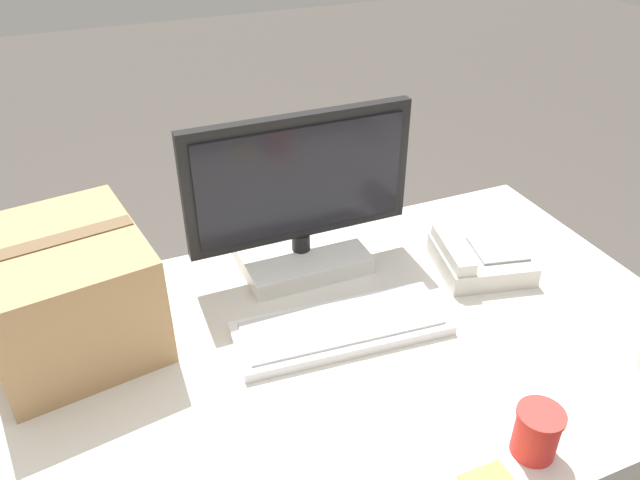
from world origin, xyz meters
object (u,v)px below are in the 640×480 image
at_px(keyboard, 342,327).
at_px(paper_cup_left, 537,432).
at_px(monitor, 301,206).
at_px(desk_phone, 479,258).
at_px(cardboard_box, 67,292).

xyz_separation_m(keyboard, paper_cup_left, (0.17, -0.40, 0.03)).
xyz_separation_m(monitor, paper_cup_left, (0.16, -0.67, -0.11)).
xyz_separation_m(desk_phone, paper_cup_left, (-0.23, -0.48, 0.02)).
xyz_separation_m(keyboard, desk_phone, (0.40, 0.08, 0.02)).
bearing_deg(keyboard, monitor, 91.62).
distance_m(monitor, paper_cup_left, 0.69).
relative_size(keyboard, desk_phone, 1.89).
bearing_deg(monitor, keyboard, -92.96).
bearing_deg(desk_phone, keyboard, -155.18).
bearing_deg(cardboard_box, keyboard, -20.87).
bearing_deg(keyboard, desk_phone, 16.52).
height_order(desk_phone, paper_cup_left, paper_cup_left).
bearing_deg(paper_cup_left, keyboard, 113.34).
bearing_deg(paper_cup_left, cardboard_box, 138.96).
bearing_deg(monitor, desk_phone, -25.33).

